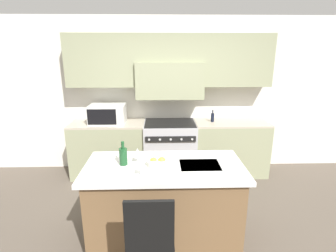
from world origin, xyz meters
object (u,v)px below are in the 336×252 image
Objects in this scene: island_chair at (150,242)px; microwave at (107,114)px; wine_glass_far at (137,153)px; fruit_bowl at (158,162)px; oil_bottle_on_counter at (213,117)px; wine_bottle at (123,156)px; wine_glass_near at (140,165)px; range_stove at (170,148)px.

microwave is at bearing 107.97° from island_chair.
wine_glass_far reaches higher than fruit_bowl.
oil_bottle_on_counter reaches higher than fruit_bowl.
island_chair is at bearing -94.60° from fruit_bowl.
microwave is at bearing 117.25° from fruit_bowl.
oil_bottle_on_counter is at bearing 51.68° from wine_bottle.
microwave is at bearing -179.34° from oil_bottle_on_counter.
wine_glass_far is 0.81× the size of oil_bottle_on_counter.
microwave is at bearing 111.72° from wine_glass_far.
wine_bottle is 2.12m from oil_bottle_on_counter.
wine_glass_far is at bearing 99.87° from wine_glass_near.
microwave reaches higher than wine_bottle.
wine_glass_far is at bearing -68.28° from microwave.
range_stove is at bearing 74.89° from wine_glass_far.
range_stove is 5.60× the size of wine_glass_far.
wine_glass_near is at bearing -70.17° from microwave.
wine_bottle is (-0.32, 0.82, 0.45)m from island_chair.
island_chair reaches higher than range_stove.
island_chair is at bearing -79.30° from wine_glass_far.
wine_glass_far is at bearing -105.11° from range_stove.
range_stove is 0.92× the size of island_chair.
range_stove is 4.53× the size of oil_bottle_on_counter.
range_stove is 3.52× the size of wine_bottle.
microwave is 3.50× the size of wine_glass_near.
oil_bottle_on_counter is at bearing 68.08° from island_chair.
island_chair is at bearing -111.92° from oil_bottle_on_counter.
wine_bottle is 0.34m from wine_glass_near.
fruit_bowl is (0.86, -1.67, -0.14)m from microwave.
oil_bottle_on_counter is at bearing 0.66° from microwave.
wine_glass_far is (0.63, -1.59, -0.06)m from microwave.
fruit_bowl is at bearing -19.94° from wine_glass_far.
island_chair is (-0.26, -2.44, 0.10)m from range_stove.
fruit_bowl is 1.93m from oil_bottle_on_counter.
island_chair is at bearing -68.79° from wine_bottle.
fruit_bowl is (0.17, 0.24, -0.08)m from wine_glass_near.
range_stove is 5.60× the size of wine_glass_near.
range_stove is at bearing 83.94° from island_chair.
wine_bottle is 1.29× the size of oil_bottle_on_counter.
microwave is (-1.06, 0.02, 0.63)m from range_stove.
wine_glass_near is 0.70× the size of fruit_bowl.
wine_glass_far is at bearing -125.84° from oil_bottle_on_counter.
microwave is 1.71m from wine_glass_far.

